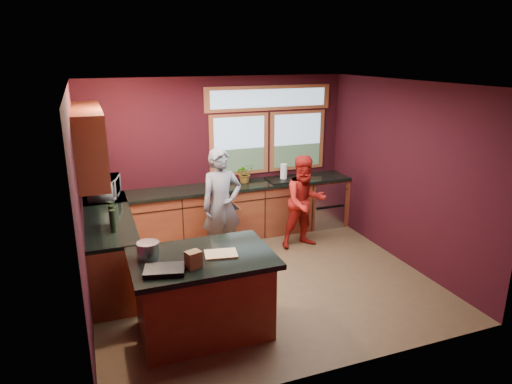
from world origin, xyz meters
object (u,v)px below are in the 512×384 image
island (203,294)px  cutting_board (221,254)px  stock_pot (148,250)px  person_grey (222,206)px  person_red (305,202)px

island → cutting_board: cutting_board is taller
cutting_board → stock_pot: (-0.75, 0.20, 0.08)m
person_grey → stock_pot: (-1.30, -1.63, 0.17)m
island → person_red: bearing=39.8°
person_grey → island: bearing=-118.1°
island → person_grey: (0.75, 1.78, 0.39)m
stock_pot → island: bearing=-15.3°
cutting_board → stock_pot: size_ratio=1.46×
person_grey → stock_pot: person_grey is taller
island → person_grey: 1.97m
person_grey → cutting_board: person_grey is taller
cutting_board → person_red: bearing=43.4°
cutting_board → stock_pot: 0.78m
island → stock_pot: bearing=164.7°
island → person_red: (2.14, 1.79, 0.28)m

